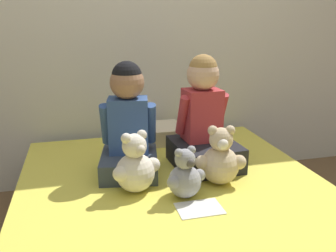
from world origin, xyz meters
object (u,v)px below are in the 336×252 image
bed (178,223)px  child_on_right (203,123)px  sign_card (199,208)px  pillow_at_headboard (149,134)px  teddy_bear_held_by_right_child (220,160)px  teddy_bear_held_by_left_child (135,167)px  teddy_bear_between_children (185,176)px  child_on_left (128,125)px

bed → child_on_right: bearing=50.9°
sign_card → child_on_right: bearing=69.1°
pillow_at_headboard → bed: bearing=-90.0°
bed → teddy_bear_held_by_right_child: size_ratio=5.87×
teddy_bear_held_by_left_child → pillow_at_headboard: teddy_bear_held_by_left_child is taller
child_on_right → teddy_bear_held_by_left_child: 0.52m
teddy_bear_held_by_right_child → teddy_bear_between_children: bearing=-143.5°
child_on_left → child_on_right: size_ratio=0.96×
child_on_left → teddy_bear_between_children: size_ratio=2.42×
child_on_right → teddy_bear_held_by_right_child: child_on_right is taller
teddy_bear_between_children → teddy_bear_held_by_right_child: bearing=5.7°
child_on_right → pillow_at_headboard: child_on_right is taller
teddy_bear_between_children → sign_card: size_ratio=1.23×
child_on_left → child_on_right: bearing=9.8°
bed → child_on_left: child_on_left is taller
child_on_right → child_on_left: bearing=175.9°
teddy_bear_held_by_right_child → teddy_bear_held_by_left_child: bearing=-170.5°
teddy_bear_held_by_left_child → child_on_left: bearing=66.8°
teddy_bear_between_children → teddy_bear_held_by_left_child: bearing=133.1°
bed → teddy_bear_held_by_left_child: size_ratio=5.94×
child_on_right → sign_card: 0.59m
child_on_left → child_on_right: (0.44, -0.00, -0.02)m
child_on_left → teddy_bear_held_by_left_child: (-0.00, -0.25, -0.14)m
teddy_bear_held_by_right_child → child_on_right: bearing=102.7°
teddy_bear_between_children → sign_card: bearing=-94.7°
child_on_right → teddy_bear_held_by_right_child: 0.29m
teddy_bear_held_by_right_child → teddy_bear_between_children: teddy_bear_held_by_right_child is taller
teddy_bear_between_children → sign_card: teddy_bear_between_children is taller
bed → teddy_bear_between_children: (0.01, -0.08, 0.30)m
teddy_bear_held_by_right_child → sign_card: 0.33m
child_on_right → pillow_at_headboard: (-0.23, 0.47, -0.20)m
bed → child_on_right: 0.58m
teddy_bear_between_children → child_on_left: bearing=102.2°
bed → teddy_bear_held_by_right_child: (0.24, 0.02, 0.33)m
bed → child_on_right: child_on_right is taller
pillow_at_headboard → child_on_right: bearing=-63.7°
teddy_bear_between_children → pillow_at_headboard: size_ratio=0.57×
bed → sign_card: size_ratio=8.93×
teddy_bear_between_children → pillow_at_headboard: teddy_bear_between_children is taller
teddy_bear_held_by_right_child → sign_card: size_ratio=1.52×
child_on_right → sign_card: size_ratio=3.10×
teddy_bear_held_by_left_child → pillow_at_headboard: 0.75m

